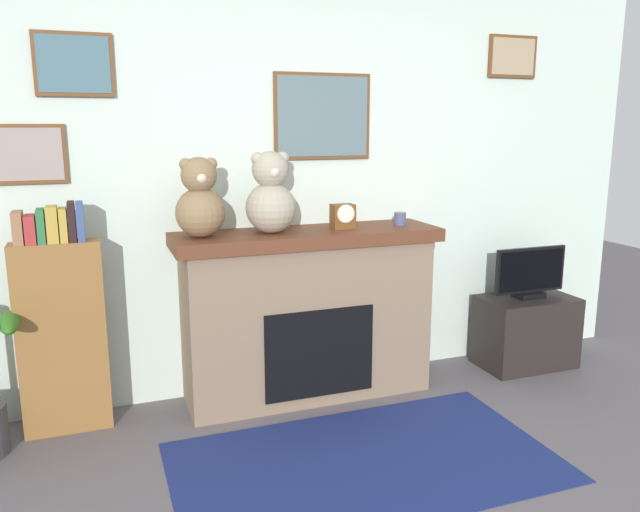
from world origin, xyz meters
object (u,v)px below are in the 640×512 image
at_px(teddy_bear_grey, 200,202).
at_px(tv_stand, 526,331).
at_px(television, 530,274).
at_px(teddy_bear_cream, 271,197).
at_px(candle_jar, 400,219).
at_px(mantel_clock, 343,216).
at_px(fireplace, 308,313).
at_px(bookshelf, 62,328).

bearing_deg(teddy_bear_grey, tv_stand, -1.46).
relative_size(television, teddy_bear_cream, 1.15).
relative_size(teddy_bear_grey, teddy_bear_cream, 0.94).
distance_m(candle_jar, mantel_clock, 0.40).
bearing_deg(fireplace, tv_stand, -2.69).
height_order(fireplace, bookshelf, bookshelf).
xyz_separation_m(television, candle_jar, (-1.00, 0.06, 0.44)).
distance_m(television, teddy_bear_cream, 1.96).
bearing_deg(tv_stand, bookshelf, 178.13).
bearing_deg(mantel_clock, teddy_bear_cream, 179.85).
bearing_deg(mantel_clock, candle_jar, 0.26).
xyz_separation_m(fireplace, teddy_bear_grey, (-0.65, -0.02, 0.73)).
xyz_separation_m(television, teddy_bear_cream, (-1.86, 0.06, 0.61)).
distance_m(candle_jar, teddy_bear_cream, 0.88).
relative_size(television, mantel_clock, 3.58).
height_order(television, teddy_bear_grey, teddy_bear_grey).
bearing_deg(tv_stand, candle_jar, 176.65).
bearing_deg(television, candle_jar, 176.57).
bearing_deg(bookshelf, teddy_bear_cream, -2.00).
bearing_deg(television, teddy_bear_cream, 178.17).
xyz_separation_m(mantel_clock, teddy_bear_cream, (-0.46, 0.00, 0.14)).
bearing_deg(bookshelf, teddy_bear_grey, -3.07).
distance_m(television, mantel_clock, 1.48).
distance_m(tv_stand, television, 0.42).
bearing_deg(candle_jar, teddy_bear_grey, -179.97).
bearing_deg(mantel_clock, teddy_bear_grey, 179.92).
distance_m(fireplace, tv_stand, 1.66).
distance_m(bookshelf, mantel_clock, 1.75).
relative_size(fireplace, television, 2.95).
bearing_deg(teddy_bear_cream, fireplace, 4.50).
height_order(candle_jar, teddy_bear_grey, teddy_bear_grey).
height_order(bookshelf, tv_stand, bookshelf).
relative_size(candle_jar, teddy_bear_cream, 0.17).
bearing_deg(fireplace, teddy_bear_grey, -178.39).
bearing_deg(tv_stand, television, -90.00).
xyz_separation_m(fireplace, television, (1.63, -0.08, 0.14)).
bearing_deg(mantel_clock, bookshelf, 178.51).
relative_size(mantel_clock, teddy_bear_cream, 0.32).
height_order(tv_stand, teddy_bear_grey, teddy_bear_grey).
relative_size(tv_stand, teddy_bear_grey, 1.45).
bearing_deg(teddy_bear_cream, bookshelf, 178.00).
distance_m(tv_stand, teddy_bear_grey, 2.50).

